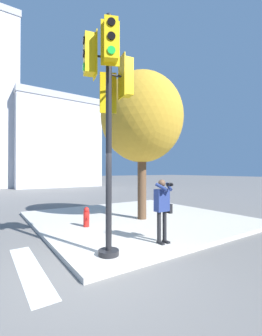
{
  "coord_description": "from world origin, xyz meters",
  "views": [
    {
      "loc": [
        -2.07,
        -4.4,
        2.09
      ],
      "look_at": [
        1.16,
        0.43,
        2.17
      ],
      "focal_mm": 24.0,
      "sensor_mm": 36.0,
      "label": 1
    }
  ],
  "objects_px": {
    "person_photographer": "(162,205)",
    "street_tree": "(142,118)",
    "traffic_signal_pole": "(109,95)",
    "fire_hydrant": "(86,217)"
  },
  "relations": [
    {
      "from": "traffic_signal_pole",
      "to": "street_tree",
      "type": "height_order",
      "value": "street_tree"
    },
    {
      "from": "traffic_signal_pole",
      "to": "street_tree",
      "type": "xyz_separation_m",
      "value": [
        3.01,
        2.75,
        0.38
      ]
    },
    {
      "from": "person_photographer",
      "to": "fire_hydrant",
      "type": "height_order",
      "value": "person_photographer"
    },
    {
      "from": "street_tree",
      "to": "person_photographer",
      "type": "bearing_deg",
      "value": -116.07
    },
    {
      "from": "street_tree",
      "to": "traffic_signal_pole",
      "type": "bearing_deg",
      "value": -137.59
    },
    {
      "from": "person_photographer",
      "to": "street_tree",
      "type": "distance_m",
      "value": 4.38
    },
    {
      "from": "street_tree",
      "to": "fire_hydrant",
      "type": "distance_m",
      "value": 4.5
    },
    {
      "from": "traffic_signal_pole",
      "to": "person_photographer",
      "type": "bearing_deg",
      "value": -0.85
    },
    {
      "from": "traffic_signal_pole",
      "to": "fire_hydrant",
      "type": "height_order",
      "value": "traffic_signal_pole"
    },
    {
      "from": "person_photographer",
      "to": "fire_hydrant",
      "type": "bearing_deg",
      "value": 110.37
    }
  ]
}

